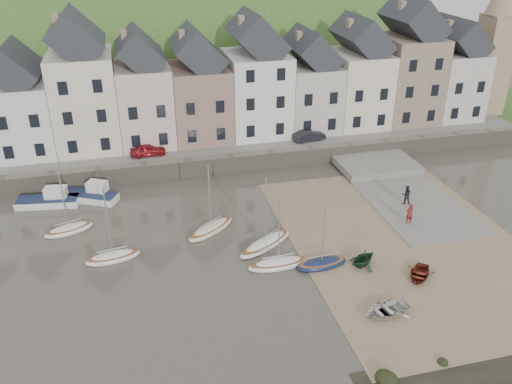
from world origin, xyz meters
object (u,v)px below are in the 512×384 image
object	(u,v)px
rowboat_red	(419,274)
car_right	(309,135)
rowboat_white	(385,310)
person_red	(409,214)
car_left	(148,150)
person_dark	(406,195)
rowboat_green	(363,258)
sailboat_0	(69,229)

from	to	relation	value
rowboat_red	car_right	xyz separation A→B (m)	(-0.16, 24.09, 1.86)
rowboat_white	car_right	bearing A→B (deg)	161.12
car_right	person_red	bearing A→B (deg)	-178.69
rowboat_white	car_left	bearing A→B (deg)	-163.92
person_dark	car_left	size ratio (longest dim) A/B	0.49
rowboat_green	person_red	size ratio (longest dim) A/B	1.33
rowboat_green	person_dark	size ratio (longest dim) A/B	1.35
sailboat_0	car_left	size ratio (longest dim) A/B	1.75
rowboat_red	person_red	world-z (taller)	person_red
person_red	car_right	distance (m)	17.21
car_left	car_right	distance (m)	17.60
rowboat_green	person_dark	bearing A→B (deg)	110.23
rowboat_green	car_right	xyz separation A→B (m)	(3.23, 21.71, 1.51)
rowboat_green	car_right	distance (m)	22.00
rowboat_green	rowboat_red	xyz separation A→B (m)	(3.39, -2.38, -0.35)
sailboat_0	person_dark	size ratio (longest dim) A/B	3.53
car_right	rowboat_white	bearing A→B (deg)	161.97
rowboat_white	car_right	size ratio (longest dim) A/B	0.89
rowboat_white	person_dark	size ratio (longest dim) A/B	1.81
sailboat_0	person_dark	xyz separation A→B (m)	(29.71, -2.41, 0.75)
sailboat_0	car_right	world-z (taller)	sailboat_0
rowboat_white	rowboat_red	size ratio (longest dim) A/B	1.17
sailboat_0	car_left	world-z (taller)	sailboat_0
sailboat_0	person_red	distance (m)	28.83
sailboat_0	rowboat_red	bearing A→B (deg)	-27.18
rowboat_white	person_red	bearing A→B (deg)	134.43
rowboat_green	person_red	bearing A→B (deg)	101.32
rowboat_white	person_dark	distance (m)	16.22
rowboat_green	person_red	xyz separation A→B (m)	(6.45, 4.85, 0.33)
rowboat_white	person_red	world-z (taller)	person_red
sailboat_0	person_red	bearing A→B (deg)	-11.42
person_dark	car_left	world-z (taller)	car_left
sailboat_0	rowboat_white	world-z (taller)	sailboat_0
sailboat_0	car_right	size ratio (longest dim) A/B	1.73
car_left	person_dark	bearing A→B (deg)	-123.92
rowboat_red	person_red	size ratio (longest dim) A/B	1.53
rowboat_red	rowboat_green	bearing A→B (deg)	-174.09
person_red	sailboat_0	bearing A→B (deg)	-11.85
rowboat_white	rowboat_red	xyz separation A→B (m)	(4.24, 3.11, -0.05)
car_right	sailboat_0	bearing A→B (deg)	104.52
rowboat_red	sailboat_0	bearing A→B (deg)	-166.21
person_red	person_dark	world-z (taller)	person_red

